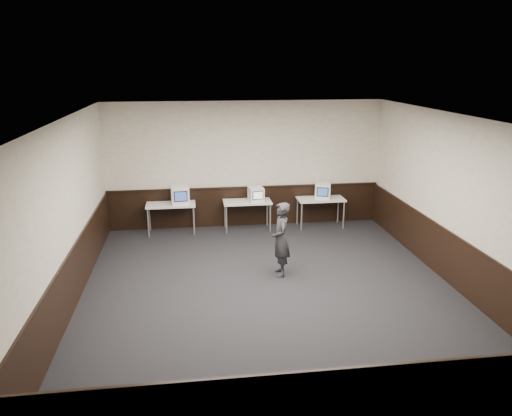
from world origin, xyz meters
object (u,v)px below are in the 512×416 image
at_px(desk_left, 171,207).
at_px(desk_right, 321,201).
at_px(emac_left, 180,195).
at_px(person, 281,239).
at_px(emac_right, 323,191).
at_px(emac_center, 256,194).
at_px(desk_center, 247,204).

relative_size(desk_left, desk_right, 1.00).
distance_m(emac_left, person, 3.52).
height_order(desk_right, emac_right, emac_right).
distance_m(emac_center, person, 2.87).
bearing_deg(desk_right, desk_left, 180.00).
xyz_separation_m(emac_center, emac_right, (1.74, 0.05, 0.02)).
relative_size(emac_right, person, 0.34).
height_order(desk_center, desk_right, same).
distance_m(desk_right, emac_left, 3.57).
relative_size(desk_center, emac_left, 2.41).
bearing_deg(desk_left, emac_center, -0.73).
bearing_deg(desk_right, emac_left, 179.95).
height_order(emac_right, person, person).
bearing_deg(desk_left, desk_center, 0.00).
distance_m(desk_left, person, 3.65).
relative_size(emac_center, emac_right, 0.83).
bearing_deg(emac_right, desk_right, -138.91).
bearing_deg(emac_left, desk_center, -4.70).
height_order(desk_center, person, person).
bearing_deg(desk_center, person, -83.55).
bearing_deg(desk_right, emac_center, -179.08).
bearing_deg(emac_left, person, -60.05).
xyz_separation_m(desk_left, person, (2.23, -2.89, 0.07)).
relative_size(desk_left, emac_left, 2.41).
height_order(emac_left, emac_right, emac_left).
distance_m(desk_center, emac_left, 1.69).
xyz_separation_m(desk_left, desk_right, (3.80, 0.00, 0.00)).
height_order(desk_left, emac_right, emac_right).
xyz_separation_m(desk_right, emac_center, (-1.68, -0.03, 0.25)).
xyz_separation_m(desk_center, emac_left, (-1.66, 0.00, 0.29)).
bearing_deg(emac_left, emac_right, -4.27).
xyz_separation_m(desk_center, desk_right, (1.90, 0.00, 0.00)).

